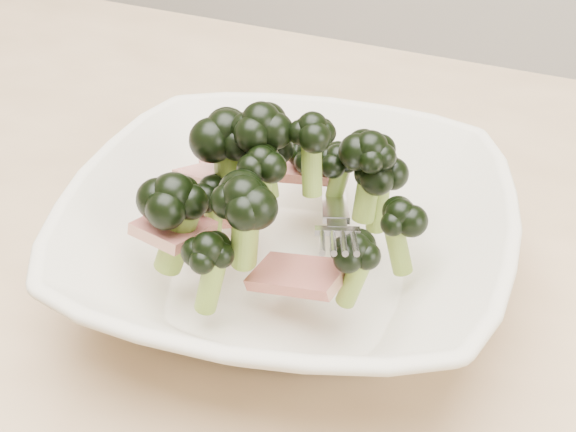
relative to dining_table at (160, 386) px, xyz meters
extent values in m
cube|color=tan|center=(0.00, 0.00, 0.08)|extent=(1.20, 0.80, 0.04)
imported|color=beige|center=(0.08, 0.03, 0.13)|extent=(0.31, 0.31, 0.06)
cylinder|color=olive|center=(0.12, 0.07, 0.15)|extent=(0.02, 0.02, 0.05)
ellipsoid|color=black|center=(0.12, 0.07, 0.18)|extent=(0.04, 0.04, 0.03)
cylinder|color=olive|center=(0.03, 0.06, 0.14)|extent=(0.02, 0.02, 0.04)
ellipsoid|color=black|center=(0.03, 0.06, 0.17)|extent=(0.03, 0.03, 0.03)
cylinder|color=olive|center=(0.10, 0.07, 0.15)|extent=(0.02, 0.01, 0.03)
ellipsoid|color=black|center=(0.10, 0.07, 0.17)|extent=(0.03, 0.03, 0.02)
cylinder|color=olive|center=(0.14, 0.00, 0.14)|extent=(0.02, 0.01, 0.04)
ellipsoid|color=black|center=(0.14, 0.00, 0.16)|extent=(0.03, 0.03, 0.02)
cylinder|color=olive|center=(0.13, 0.08, 0.14)|extent=(0.01, 0.01, 0.04)
ellipsoid|color=black|center=(0.13, 0.08, 0.17)|extent=(0.03, 0.03, 0.03)
cylinder|color=olive|center=(0.07, 0.02, 0.17)|extent=(0.01, 0.01, 0.03)
ellipsoid|color=black|center=(0.07, 0.02, 0.19)|extent=(0.03, 0.03, 0.02)
cylinder|color=olive|center=(0.07, 0.03, 0.18)|extent=(0.02, 0.02, 0.05)
ellipsoid|color=black|center=(0.07, 0.03, 0.21)|extent=(0.04, 0.04, 0.03)
cylinder|color=olive|center=(0.09, 0.04, 0.18)|extent=(0.02, 0.02, 0.04)
ellipsoid|color=black|center=(0.09, 0.04, 0.21)|extent=(0.03, 0.03, 0.02)
cylinder|color=olive|center=(0.04, -0.01, 0.15)|extent=(0.03, 0.02, 0.05)
ellipsoid|color=black|center=(0.04, -0.01, 0.18)|extent=(0.04, 0.04, 0.03)
cylinder|color=olive|center=(0.08, -0.01, 0.16)|extent=(0.02, 0.02, 0.04)
ellipsoid|color=black|center=(0.08, -0.01, 0.19)|extent=(0.04, 0.04, 0.03)
cylinder|color=olive|center=(0.08, 0.08, 0.15)|extent=(0.01, 0.02, 0.03)
ellipsoid|color=black|center=(0.08, 0.08, 0.16)|extent=(0.03, 0.03, 0.02)
cylinder|color=olive|center=(0.06, 0.05, 0.16)|extent=(0.02, 0.02, 0.03)
ellipsoid|color=black|center=(0.06, 0.05, 0.18)|extent=(0.03, 0.03, 0.03)
cylinder|color=olive|center=(0.04, 0.02, 0.15)|extent=(0.01, 0.01, 0.03)
ellipsoid|color=black|center=(0.04, 0.02, 0.16)|extent=(0.03, 0.03, 0.02)
cylinder|color=olive|center=(0.07, -0.03, 0.14)|extent=(0.02, 0.01, 0.04)
ellipsoid|color=black|center=(0.07, -0.03, 0.16)|extent=(0.03, 0.03, 0.02)
cylinder|color=olive|center=(0.15, 0.04, 0.14)|extent=(0.02, 0.01, 0.04)
ellipsoid|color=black|center=(0.15, 0.04, 0.16)|extent=(0.03, 0.03, 0.02)
cylinder|color=olive|center=(0.04, 0.03, 0.17)|extent=(0.02, 0.02, 0.05)
ellipsoid|color=black|center=(0.04, 0.03, 0.20)|extent=(0.04, 0.04, 0.03)
cube|color=maroon|center=(0.02, 0.05, 0.15)|extent=(0.04, 0.05, 0.02)
cube|color=maroon|center=(0.03, 0.07, 0.14)|extent=(0.05, 0.05, 0.01)
cube|color=maroon|center=(0.03, -0.01, 0.15)|extent=(0.04, 0.04, 0.02)
cube|color=maroon|center=(0.08, 0.09, 0.15)|extent=(0.05, 0.04, 0.01)
cube|color=maroon|center=(0.03, 0.04, 0.13)|extent=(0.06, 0.05, 0.01)
cube|color=maroon|center=(0.11, 0.00, 0.14)|extent=(0.06, 0.04, 0.02)
camera|label=1|loc=(0.24, -0.32, 0.42)|focal=50.00mm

